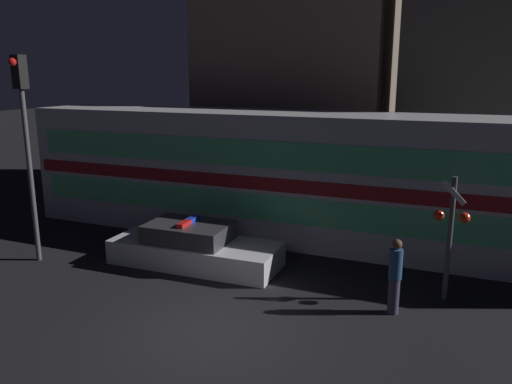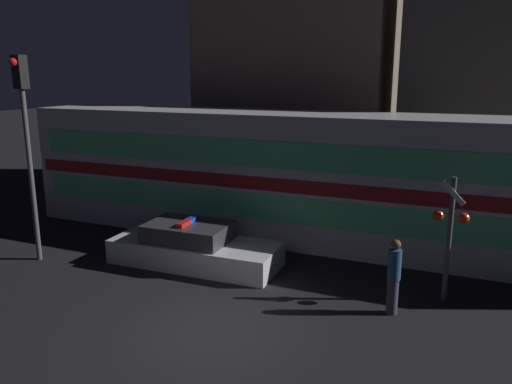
{
  "view_description": "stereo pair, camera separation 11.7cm",
  "coord_description": "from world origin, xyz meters",
  "px_view_note": "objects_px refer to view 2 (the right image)",
  "views": [
    {
      "loc": [
        4.54,
        -8.54,
        5.31
      ],
      "look_at": [
        -1.1,
        4.97,
        1.86
      ],
      "focal_mm": 35.0,
      "sensor_mm": 36.0,
      "label": 1
    },
    {
      "loc": [
        4.64,
        -8.49,
        5.31
      ],
      "look_at": [
        -1.1,
        4.97,
        1.86
      ],
      "focal_mm": 35.0,
      "sensor_mm": 36.0,
      "label": 2
    }
  ],
  "objects_px": {
    "train": "(310,178)",
    "police_car": "(194,248)",
    "crossing_signal_near": "(450,229)",
    "traffic_light_corner": "(25,126)",
    "pedestrian": "(394,276)"
  },
  "relations": [
    {
      "from": "train",
      "to": "pedestrian",
      "type": "relative_size",
      "value": 11.3
    },
    {
      "from": "police_car",
      "to": "traffic_light_corner",
      "type": "height_order",
      "value": "traffic_light_corner"
    },
    {
      "from": "train",
      "to": "crossing_signal_near",
      "type": "bearing_deg",
      "value": -36.23
    },
    {
      "from": "police_car",
      "to": "pedestrian",
      "type": "bearing_deg",
      "value": -10.74
    },
    {
      "from": "police_car",
      "to": "crossing_signal_near",
      "type": "bearing_deg",
      "value": 0.42
    },
    {
      "from": "train",
      "to": "traffic_light_corner",
      "type": "height_order",
      "value": "traffic_light_corner"
    },
    {
      "from": "police_car",
      "to": "train",
      "type": "bearing_deg",
      "value": 54.17
    },
    {
      "from": "police_car",
      "to": "pedestrian",
      "type": "distance_m",
      "value": 5.77
    },
    {
      "from": "train",
      "to": "police_car",
      "type": "bearing_deg",
      "value": -124.19
    },
    {
      "from": "police_car",
      "to": "crossing_signal_near",
      "type": "relative_size",
      "value": 1.61
    },
    {
      "from": "train",
      "to": "pedestrian",
      "type": "bearing_deg",
      "value": -52.65
    },
    {
      "from": "pedestrian",
      "to": "traffic_light_corner",
      "type": "bearing_deg",
      "value": -176.72
    },
    {
      "from": "train",
      "to": "police_car",
      "type": "height_order",
      "value": "train"
    },
    {
      "from": "police_car",
      "to": "traffic_light_corner",
      "type": "bearing_deg",
      "value": -162.87
    },
    {
      "from": "pedestrian",
      "to": "crossing_signal_near",
      "type": "height_order",
      "value": "crossing_signal_near"
    }
  ]
}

